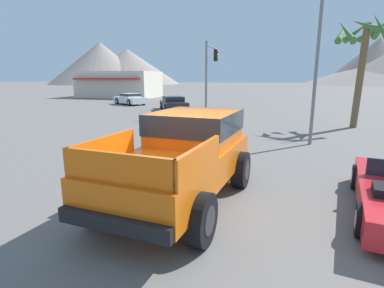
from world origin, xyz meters
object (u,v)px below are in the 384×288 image
Objects in this scene: parked_car_dark at (174,103)px; street_lamp_post at (320,23)px; parked_car_white at (130,99)px; traffic_light_main at (211,65)px; palm_tree_tall at (362,45)px; orange_pickup_truck at (186,151)px.

street_lamp_post is (9.89, -11.30, 4.21)m from parked_car_dark.
traffic_light_main is at bearing -87.21° from parked_car_white.
street_lamp_post is at bearing -118.12° from palm_tree_tall.
traffic_light_main reaches higher than parked_car_dark.
traffic_light_main is at bearing 154.83° from palm_tree_tall.
orange_pickup_truck reaches higher than parked_car_white.
parked_car_white is at bearing 151.81° from palm_tree_tall.
street_lamp_post is at bearing 69.96° from orange_pickup_truck.
parked_car_dark is 14.59m from palm_tree_tall.
parked_car_white is at bearing 59.15° from traffic_light_main.
palm_tree_tall is (9.07, -4.26, 0.78)m from traffic_light_main.
traffic_light_main is 0.88× the size of palm_tree_tall.
palm_tree_tall is (6.23, 12.08, 3.36)m from orange_pickup_truck.
palm_tree_tall is (2.79, 5.23, -0.35)m from street_lamp_post.
orange_pickup_truck is 1.00× the size of traffic_light_main.
traffic_light_main is at bearing 125.44° from parked_car_dark.
traffic_light_main is 0.65× the size of street_lamp_post.
orange_pickup_truck is at bearing -170.17° from traffic_light_main.
palm_tree_tall reaches higher than parked_car_white.
parked_car_white is at bearing -61.15° from parked_car_dark.
street_lamp_post reaches higher than parked_car_white.
street_lamp_post is (16.00, -15.30, 4.21)m from parked_car_white.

